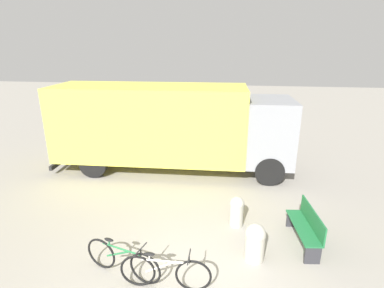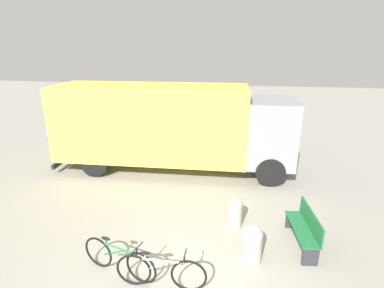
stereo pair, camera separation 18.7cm
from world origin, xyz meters
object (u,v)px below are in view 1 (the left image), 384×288
Objects in this scene: bicycle_near at (122,260)px; bollard_far_bench at (237,210)px; bollard_near_bench at (255,241)px; park_bench at (307,226)px; bicycle_middle at (165,272)px; delivery_truck at (169,124)px.

bollard_far_bench is (2.29, 2.11, 0.06)m from bicycle_near.
bollard_far_bench is at bearing 106.71° from bollard_near_bench.
park_bench is 1.89× the size of bollard_far_bench.
bicycle_middle is 2.20× the size of bollard_far_bench.
bollard_near_bench is 1.32m from bollard_far_bench.
bollard_near_bench reaches higher than bollard_far_bench.
bicycle_near is (-3.89, -1.55, -0.10)m from park_bench.
delivery_truck reaches higher than bicycle_near.
bicycle_middle is at bearing 114.61° from park_bench.
bicycle_middle is at bearing -80.98° from delivery_truck.
park_bench is at bearing -46.04° from delivery_truck.
bicycle_near is at bearing 165.60° from bicycle_middle.
bicycle_middle is at bearing 2.90° from bicycle_near.
bollard_near_bench is at bearing -60.48° from delivery_truck.
bicycle_near is at bearing -90.07° from delivery_truck.
bicycle_near is 0.97× the size of bicycle_middle.
bollard_far_bench is at bearing 58.93° from bicycle_middle.
park_bench is 0.86× the size of bicycle_middle.
park_bench is at bearing 30.15° from bicycle_middle.
bollard_near_bench is at bearing 34.04° from bicycle_near.
bollard_far_bench is at bearing 64.52° from park_bench.
park_bench is at bearing -19.13° from bollard_far_bench.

